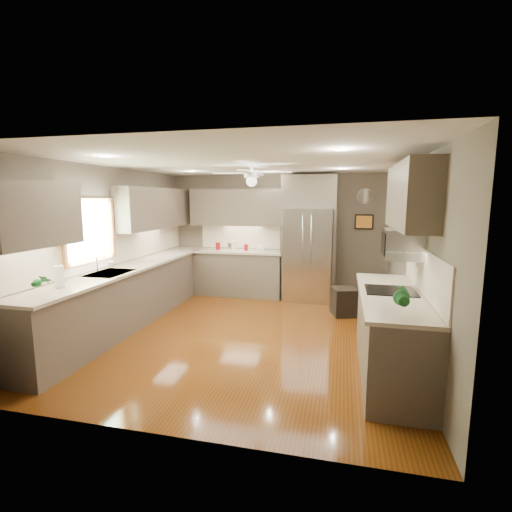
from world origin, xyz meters
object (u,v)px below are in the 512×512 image
at_px(soap_bottle, 112,264).
at_px(potted_plant_left, 39,281).
at_px(potted_plant_right, 402,297).
at_px(microwave, 402,244).
at_px(paper_towel, 59,276).
at_px(canister_a, 218,246).
at_px(bowl, 261,250).
at_px(refrigerator, 309,240).
at_px(canister_d, 246,247).
at_px(stool, 345,301).
at_px(canister_c, 234,246).
at_px(canister_b, 230,247).

bearing_deg(soap_bottle, potted_plant_left, -85.68).
xyz_separation_m(potted_plant_right, microwave, (0.12, 1.05, 0.38)).
bearing_deg(paper_towel, canister_a, 78.13).
relative_size(canister_a, bowl, 0.78).
height_order(potted_plant_right, refrigerator, refrigerator).
xyz_separation_m(potted_plant_left, refrigerator, (2.65, 3.91, 0.10)).
bearing_deg(soap_bottle, canister_a, 70.38).
relative_size(canister_d, stool, 0.25).
xyz_separation_m(soap_bottle, bowl, (1.79, 2.47, -0.06)).
xyz_separation_m(canister_c, potted_plant_left, (-1.08, -4.00, 0.06)).
height_order(canister_a, bowl, canister_a).
bearing_deg(microwave, canister_a, 139.70).
bearing_deg(canister_b, canister_c, 22.55).
distance_m(canister_c, potted_plant_left, 4.14).
height_order(soap_bottle, refrigerator, refrigerator).
bearing_deg(canister_b, bowl, 1.07).
distance_m(canister_c, bowl, 0.59).
bearing_deg(microwave, refrigerator, 116.09).
distance_m(canister_c, soap_bottle, 2.76).
relative_size(canister_a, soap_bottle, 0.91).
height_order(canister_b, microwave, microwave).
bearing_deg(potted_plant_left, bowl, 67.20).
distance_m(canister_a, soap_bottle, 2.58).
xyz_separation_m(potted_plant_left, stool, (3.37, 3.02, -0.85)).
distance_m(canister_a, canister_d, 0.60).
bearing_deg(soap_bottle, refrigerator, 41.05).
bearing_deg(canister_d, paper_towel, -110.30).
height_order(canister_c, potted_plant_right, potted_plant_right).
height_order(microwave, stool, microwave).
distance_m(canister_b, stool, 2.67).
distance_m(potted_plant_right, refrigerator, 3.94).
bearing_deg(canister_b, potted_plant_right, -53.27).
bearing_deg(paper_towel, stool, 38.71).
bearing_deg(microwave, canister_b, 137.06).
height_order(canister_b, stool, canister_b).
relative_size(microwave, paper_towel, 1.95).
xyz_separation_m(refrigerator, stool, (0.73, -0.89, -0.95)).
bearing_deg(refrigerator, paper_towel, -126.43).
distance_m(microwave, paper_towel, 4.10).
distance_m(canister_d, bowl, 0.33).
relative_size(canister_c, canister_d, 1.45).
bearing_deg(refrigerator, canister_d, 176.67).
xyz_separation_m(canister_d, refrigerator, (1.30, -0.08, 0.19)).
bearing_deg(paper_towel, canister_b, 74.51).
xyz_separation_m(soap_bottle, microwave, (4.08, -0.31, 0.45)).
relative_size(canister_a, refrigerator, 0.06).
bearing_deg(canister_d, potted_plant_left, -108.69).
bearing_deg(refrigerator, potted_plant_left, -124.08).
bearing_deg(canister_a, potted_plant_left, -100.81).
bearing_deg(potted_plant_left, potted_plant_right, 2.28).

